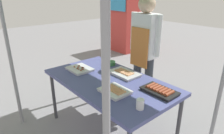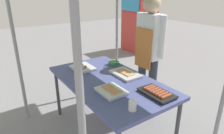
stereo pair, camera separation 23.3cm
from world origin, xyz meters
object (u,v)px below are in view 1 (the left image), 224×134
tray_pork_links (124,73)px  neighbor_stall_right (125,22)px  stall_table (109,84)px  drink_cup_near_edge (140,104)px  tray_meat_skewers (80,69)px  tray_grilled_sausages (115,91)px  tray_spring_rolls (160,91)px  condiment_bowl (110,63)px  vendor_woman (144,46)px

tray_pork_links → neighbor_stall_right: 3.73m
stall_table → drink_cup_near_edge: size_ratio=16.91×
tray_meat_skewers → neighbor_stall_right: 3.67m
tray_grilled_sausages → tray_spring_rolls: (0.30, 0.35, 0.00)m
stall_table → tray_pork_links: tray_pork_links is taller
tray_spring_rolls → drink_cup_near_edge: size_ratio=3.86×
stall_table → neighbor_stall_right: size_ratio=0.93×
drink_cup_near_edge → tray_grilled_sausages: bearing=175.7°
stall_table → tray_spring_rolls: size_ratio=4.38×
stall_table → neighbor_stall_right: (-2.68, 2.84, 0.17)m
tray_grilled_sausages → tray_meat_skewers: tray_grilled_sausages is taller
stall_table → tray_pork_links: 0.26m
tray_spring_rolls → condiment_bowl: 0.98m
tray_grilled_sausages → drink_cup_near_edge: drink_cup_near_edge is taller
tray_grilled_sausages → condiment_bowl: bearing=143.4°
tray_meat_skewers → tray_grilled_sausages: bearing=-3.9°
vendor_woman → neighbor_stall_right: 3.31m
tray_grilled_sausages → tray_spring_rolls: size_ratio=0.82×
stall_table → tray_grilled_sausages: bearing=-28.4°
tray_spring_rolls → condiment_bowl: tray_spring_rolls is taller
stall_table → vendor_woman: bearing=98.9°
tray_grilled_sausages → neighbor_stall_right: bearing=134.7°
tray_pork_links → tray_spring_rolls: 0.58m
neighbor_stall_right → vendor_woman: bearing=-39.3°
stall_table → tray_meat_skewers: (-0.48, -0.10, 0.07)m
tray_pork_links → drink_cup_near_edge: (0.65, -0.43, 0.03)m
tray_meat_skewers → condiment_bowl: (0.09, 0.44, 0.01)m
stall_table → neighbor_stall_right: neighbor_stall_right is taller
tray_grilled_sausages → vendor_woman: bearing=113.9°
tray_meat_skewers → tray_spring_rolls: bearing=15.7°
stall_table → condiment_bowl: bearing=138.4°
tray_grilled_sausages → tray_spring_rolls: 0.46m
stall_table → tray_spring_rolls: bearing=18.9°
stall_table → neighbor_stall_right: bearing=133.3°
tray_meat_skewers → tray_pork_links: tray_pork_links is taller
tray_meat_skewers → vendor_woman: 0.95m
tray_grilled_sausages → tray_spring_rolls: tray_spring_rolls is taller
stall_table → vendor_woman: vendor_woman is taller
tray_pork_links → drink_cup_near_edge: 0.78m
tray_pork_links → drink_cup_near_edge: size_ratio=4.07×
tray_pork_links → condiment_bowl: size_ratio=2.56×
tray_meat_skewers → stall_table: bearing=11.7°
tray_pork_links → stall_table: bearing=-91.5°
tray_meat_skewers → tray_spring_rolls: tray_spring_rolls is taller
drink_cup_near_edge → stall_table: bearing=164.6°
tray_grilled_sausages → tray_spring_rolls: bearing=49.4°
tray_meat_skewers → neighbor_stall_right: neighbor_stall_right is taller
tray_spring_rolls → drink_cup_near_edge: drink_cup_near_edge is taller
tray_grilled_sausages → vendor_woman: 1.01m
tray_pork_links → tray_spring_rolls: tray_spring_rolls is taller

